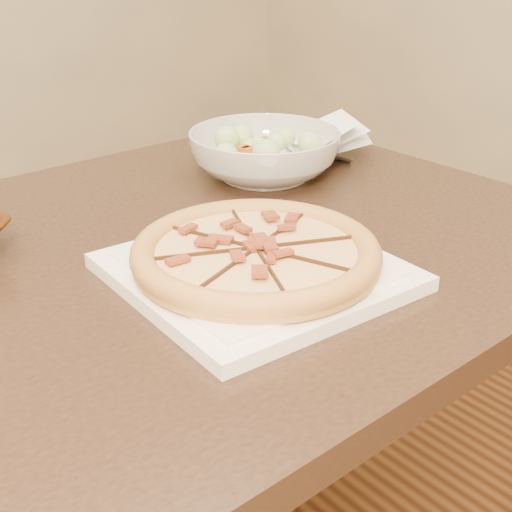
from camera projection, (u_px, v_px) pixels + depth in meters
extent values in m
cube|color=#322217|center=(120.00, 279.00, 0.90)|extent=(1.30, 0.86, 0.04)
cylinder|color=#322217|center=(280.00, 303.00, 1.61)|extent=(0.07, 0.07, 0.71)
cube|color=white|center=(256.00, 272.00, 0.85)|extent=(0.32, 0.32, 0.02)
cube|color=white|center=(256.00, 264.00, 0.85)|extent=(0.27, 0.27, 0.00)
cylinder|color=#C18438|center=(256.00, 258.00, 0.84)|extent=(0.29, 0.29, 0.01)
torus|color=#C18438|center=(256.00, 251.00, 0.84)|extent=(0.30, 0.30, 0.03)
cylinder|color=#EFCA83|center=(256.00, 252.00, 0.84)|extent=(0.24, 0.24, 0.01)
cube|color=black|center=(256.00, 248.00, 0.84)|extent=(0.12, 0.27, 0.01)
cube|color=black|center=(256.00, 248.00, 0.84)|extent=(0.11, 0.27, 0.01)
cube|color=black|center=(256.00, 248.00, 0.84)|extent=(0.27, 0.12, 0.01)
cube|color=black|center=(256.00, 248.00, 0.84)|extent=(0.27, 0.11, 0.01)
cube|color=brown|center=(273.00, 244.00, 0.84)|extent=(0.03, 0.02, 0.00)
cube|color=brown|center=(289.00, 237.00, 0.86)|extent=(0.03, 0.02, 0.00)
cube|color=brown|center=(293.00, 226.00, 0.89)|extent=(0.03, 0.02, 0.00)
cube|color=brown|center=(264.00, 236.00, 0.86)|extent=(0.03, 0.02, 0.00)
cube|color=brown|center=(256.00, 227.00, 0.89)|extent=(0.03, 0.03, 0.00)
cube|color=brown|center=(234.00, 220.00, 0.91)|extent=(0.02, 0.03, 0.00)
cube|color=brown|center=(237.00, 236.00, 0.86)|extent=(0.01, 0.02, 0.00)
cube|color=brown|center=(211.00, 234.00, 0.87)|extent=(0.02, 0.03, 0.00)
cube|color=brown|center=(181.00, 238.00, 0.85)|extent=(0.03, 0.03, 0.00)
cube|color=brown|center=(217.00, 247.00, 0.83)|extent=(0.03, 0.02, 0.00)
cube|color=brown|center=(197.00, 257.00, 0.81)|extent=(0.03, 0.02, 0.00)
cube|color=brown|center=(239.00, 252.00, 0.82)|extent=(0.02, 0.02, 0.00)
cube|color=brown|center=(233.00, 264.00, 0.79)|extent=(0.03, 0.02, 0.00)
cube|color=brown|center=(244.00, 277.00, 0.76)|extent=(0.03, 0.03, 0.00)
cube|color=brown|center=(261.00, 258.00, 0.80)|extent=(0.02, 0.03, 0.00)
cube|color=brown|center=(283.00, 266.00, 0.79)|extent=(0.02, 0.03, 0.00)
cube|color=brown|center=(316.00, 269.00, 0.78)|extent=(0.02, 0.03, 0.00)
cube|color=brown|center=(290.00, 252.00, 0.82)|extent=(0.02, 0.03, 0.00)
cube|color=brown|center=(316.00, 248.00, 0.83)|extent=(0.03, 0.03, 0.00)
imported|color=silver|center=(265.00, 155.00, 1.17)|extent=(0.28, 0.28, 0.08)
sphere|color=#C3E098|center=(265.00, 121.00, 1.15)|extent=(0.04, 0.04, 0.04)
sphere|color=#C3E098|center=(268.00, 117.00, 1.17)|extent=(0.04, 0.04, 0.04)
sphere|color=#C3E098|center=(254.00, 114.00, 1.19)|extent=(0.04, 0.04, 0.04)
sphere|color=#C3E098|center=(258.00, 120.00, 1.15)|extent=(0.04, 0.04, 0.04)
sphere|color=#C3E098|center=(242.00, 121.00, 1.15)|extent=(0.04, 0.04, 0.04)
sphere|color=#C3E098|center=(263.00, 121.00, 1.15)|extent=(0.04, 0.04, 0.04)
sphere|color=#C3E098|center=(261.00, 125.00, 1.13)|extent=(0.04, 0.04, 0.04)
sphere|color=#C3E098|center=(277.00, 129.00, 1.11)|extent=(0.04, 0.04, 0.04)
sphere|color=#C3E098|center=(273.00, 122.00, 1.14)|extent=(0.04, 0.04, 0.04)
sphere|color=#C3E098|center=(289.00, 121.00, 1.15)|extent=(0.04, 0.04, 0.04)
cube|color=#C05219|center=(269.00, 120.00, 1.19)|extent=(0.02, 0.02, 0.01)
cube|color=#C05219|center=(244.00, 123.00, 1.17)|extent=(0.02, 0.02, 0.01)
cube|color=#C05219|center=(247.00, 131.00, 1.13)|extent=(0.02, 0.02, 0.01)
cube|color=#C05219|center=(275.00, 132.00, 1.12)|extent=(0.02, 0.02, 0.01)
cube|color=#C05219|center=(288.00, 126.00, 1.16)|extent=(0.02, 0.02, 0.01)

